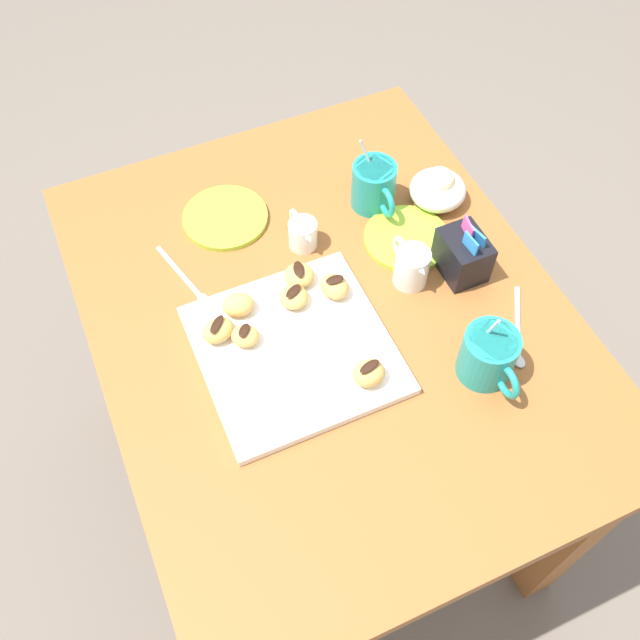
{
  "coord_description": "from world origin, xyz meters",
  "views": [
    {
      "loc": [
        0.61,
        -0.29,
        1.7
      ],
      "look_at": [
        0.02,
        -0.03,
        0.74
      ],
      "focal_mm": 39.19,
      "sensor_mm": 36.0,
      "label": 1
    }
  ],
  "objects_px": {
    "saucer_lime_right": "(225,218)",
    "beignet_1": "(218,330)",
    "dining_table": "(328,355)",
    "beignet_2": "(245,336)",
    "coffee_mug_teal_left": "(374,185)",
    "saucer_lime_left": "(407,238)",
    "beignet_4": "(370,373)",
    "pastry_plate_square": "(294,349)",
    "chocolate_sauce_pitcher": "(303,233)",
    "beignet_3": "(299,275)",
    "beignet_5": "(294,297)",
    "beignet_0": "(238,305)",
    "coffee_mug_teal_right": "(489,355)",
    "cream_pitcher_white": "(411,265)",
    "ice_cream_bowl": "(438,188)",
    "sugar_caddy": "(463,255)",
    "beignet_6": "(335,287)"
  },
  "relations": [
    {
      "from": "saucer_lime_left",
      "to": "beignet_4",
      "type": "bearing_deg",
      "value": -39.02
    },
    {
      "from": "beignet_1",
      "to": "beignet_3",
      "type": "relative_size",
      "value": 1.05
    },
    {
      "from": "saucer_lime_left",
      "to": "beignet_1",
      "type": "height_order",
      "value": "beignet_1"
    },
    {
      "from": "dining_table",
      "to": "beignet_6",
      "type": "bearing_deg",
      "value": 139.33
    },
    {
      "from": "pastry_plate_square",
      "to": "beignet_4",
      "type": "relative_size",
      "value": 5.82
    },
    {
      "from": "beignet_4",
      "to": "cream_pitcher_white",
      "type": "bearing_deg",
      "value": 135.35
    },
    {
      "from": "dining_table",
      "to": "beignet_1",
      "type": "bearing_deg",
      "value": -96.35
    },
    {
      "from": "cream_pitcher_white",
      "to": "beignet_1",
      "type": "distance_m",
      "value": 0.35
    },
    {
      "from": "beignet_0",
      "to": "beignet_1",
      "type": "height_order",
      "value": "same"
    },
    {
      "from": "sugar_caddy",
      "to": "beignet_0",
      "type": "bearing_deg",
      "value": -99.16
    },
    {
      "from": "coffee_mug_teal_left",
      "to": "saucer_lime_left",
      "type": "relative_size",
      "value": 0.89
    },
    {
      "from": "sugar_caddy",
      "to": "beignet_4",
      "type": "distance_m",
      "value": 0.29
    },
    {
      "from": "sugar_caddy",
      "to": "saucer_lime_right",
      "type": "distance_m",
      "value": 0.44
    },
    {
      "from": "coffee_mug_teal_right",
      "to": "pastry_plate_square",
      "type": "bearing_deg",
      "value": -120.5
    },
    {
      "from": "coffee_mug_teal_left",
      "to": "beignet_1",
      "type": "distance_m",
      "value": 0.41
    },
    {
      "from": "dining_table",
      "to": "beignet_2",
      "type": "relative_size",
      "value": 21.38
    },
    {
      "from": "saucer_lime_right",
      "to": "dining_table",
      "type": "bearing_deg",
      "value": 18.13
    },
    {
      "from": "cream_pitcher_white",
      "to": "beignet_4",
      "type": "relative_size",
      "value": 2.01
    },
    {
      "from": "beignet_0",
      "to": "beignet_5",
      "type": "distance_m",
      "value": 0.09
    },
    {
      "from": "saucer_lime_right",
      "to": "beignet_1",
      "type": "distance_m",
      "value": 0.27
    },
    {
      "from": "beignet_1",
      "to": "saucer_lime_left",
      "type": "bearing_deg",
      "value": 100.38
    },
    {
      "from": "coffee_mug_teal_right",
      "to": "chocolate_sauce_pitcher",
      "type": "bearing_deg",
      "value": -156.15
    },
    {
      "from": "coffee_mug_teal_left",
      "to": "beignet_5",
      "type": "bearing_deg",
      "value": -54.5
    },
    {
      "from": "beignet_0",
      "to": "beignet_3",
      "type": "relative_size",
      "value": 1.04
    },
    {
      "from": "beignet_1",
      "to": "coffee_mug_teal_left",
      "type": "bearing_deg",
      "value": 115.75
    },
    {
      "from": "coffee_mug_teal_left",
      "to": "beignet_0",
      "type": "relative_size",
      "value": 2.59
    },
    {
      "from": "ice_cream_bowl",
      "to": "beignet_3",
      "type": "xyz_separation_m",
      "value": [
        0.08,
        -0.32,
        -0.0
      ]
    },
    {
      "from": "coffee_mug_teal_left",
      "to": "beignet_5",
      "type": "distance_m",
      "value": 0.28
    },
    {
      "from": "chocolate_sauce_pitcher",
      "to": "beignet_4",
      "type": "bearing_deg",
      "value": -3.37
    },
    {
      "from": "beignet_3",
      "to": "beignet_4",
      "type": "xyz_separation_m",
      "value": [
        0.22,
        0.03,
        0.0
      ]
    },
    {
      "from": "coffee_mug_teal_right",
      "to": "beignet_5",
      "type": "distance_m",
      "value": 0.33
    },
    {
      "from": "cream_pitcher_white",
      "to": "ice_cream_bowl",
      "type": "relative_size",
      "value": 0.99
    },
    {
      "from": "sugar_caddy",
      "to": "beignet_2",
      "type": "bearing_deg",
      "value": -90.13
    },
    {
      "from": "coffee_mug_teal_left",
      "to": "saucer_lime_left",
      "type": "bearing_deg",
      "value": 8.71
    },
    {
      "from": "dining_table",
      "to": "cream_pitcher_white",
      "type": "height_order",
      "value": "cream_pitcher_white"
    },
    {
      "from": "coffee_mug_teal_left",
      "to": "beignet_4",
      "type": "height_order",
      "value": "coffee_mug_teal_left"
    },
    {
      "from": "ice_cream_bowl",
      "to": "beignet_4",
      "type": "bearing_deg",
      "value": -43.73
    },
    {
      "from": "pastry_plate_square",
      "to": "beignet_4",
      "type": "distance_m",
      "value": 0.14
    },
    {
      "from": "coffee_mug_teal_left",
      "to": "sugar_caddy",
      "type": "distance_m",
      "value": 0.22
    },
    {
      "from": "pastry_plate_square",
      "to": "beignet_5",
      "type": "distance_m",
      "value": 0.09
    },
    {
      "from": "beignet_3",
      "to": "beignet_5",
      "type": "height_order",
      "value": "beignet_3"
    },
    {
      "from": "chocolate_sauce_pitcher",
      "to": "beignet_2",
      "type": "distance_m",
      "value": 0.24
    },
    {
      "from": "saucer_lime_right",
      "to": "beignet_1",
      "type": "relative_size",
      "value": 2.93
    },
    {
      "from": "cream_pitcher_white",
      "to": "beignet_1",
      "type": "bearing_deg",
      "value": -91.94
    },
    {
      "from": "pastry_plate_square",
      "to": "chocolate_sauce_pitcher",
      "type": "height_order",
      "value": "chocolate_sauce_pitcher"
    },
    {
      "from": "beignet_4",
      "to": "beignet_0",
      "type": "bearing_deg",
      "value": -145.31
    },
    {
      "from": "beignet_4",
      "to": "beignet_5",
      "type": "bearing_deg",
      "value": -164.39
    },
    {
      "from": "pastry_plate_square",
      "to": "coffee_mug_teal_left",
      "type": "bearing_deg",
      "value": 133.03
    },
    {
      "from": "coffee_mug_teal_left",
      "to": "sugar_caddy",
      "type": "height_order",
      "value": "coffee_mug_teal_left"
    },
    {
      "from": "sugar_caddy",
      "to": "beignet_5",
      "type": "relative_size",
      "value": 2.16
    }
  ]
}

